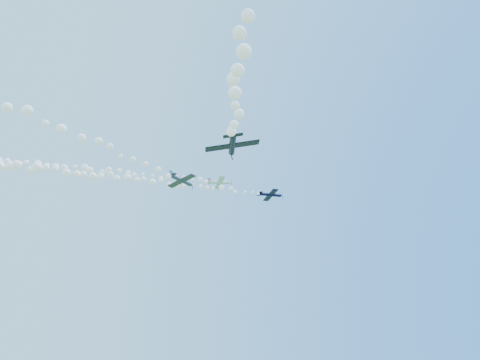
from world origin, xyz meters
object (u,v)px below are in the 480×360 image
plane_white (220,182)px  plane_grey (181,180)px  plane_navy (270,195)px  plane_black (232,145)px

plane_white → plane_grey: plane_white is taller
plane_navy → plane_grey: size_ratio=1.11×
plane_white → plane_black: bearing=-99.9°
plane_white → plane_navy: bearing=-33.8°
plane_navy → plane_grey: (-27.73, -10.45, -5.74)m
plane_black → plane_grey: bearing=20.7°
plane_navy → plane_white: bearing=143.5°
plane_navy → plane_black: (-29.47, -36.60, -10.76)m
plane_white → plane_navy: (9.72, -10.33, -5.43)m
plane_white → plane_grey: bearing=-118.0°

